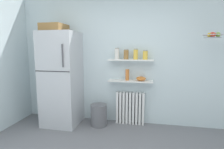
% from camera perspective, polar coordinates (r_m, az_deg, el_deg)
% --- Properties ---
extents(back_wall, '(7.04, 0.10, 2.60)m').
position_cam_1_polar(back_wall, '(3.62, 4.63, 4.86)').
color(back_wall, silver).
rests_on(back_wall, ground_plane).
extents(refrigerator, '(0.68, 0.69, 1.98)m').
position_cam_1_polar(refrigerator, '(3.66, -15.94, -0.90)').
color(refrigerator, '#B7BABF').
rests_on(refrigerator, ground_plane).
extents(radiator, '(0.57, 0.12, 0.65)m').
position_cam_1_polar(radiator, '(3.68, 5.85, -10.67)').
color(radiator, white).
rests_on(radiator, ground_plane).
extents(wall_shelf_lower, '(0.87, 0.22, 0.02)m').
position_cam_1_polar(wall_shelf_lower, '(3.50, 5.94, -2.08)').
color(wall_shelf_lower, white).
extents(wall_shelf_upper, '(0.87, 0.22, 0.02)m').
position_cam_1_polar(wall_shelf_upper, '(3.45, 6.05, 4.65)').
color(wall_shelf_upper, white).
extents(storage_jar_0, '(0.09, 0.09, 0.22)m').
position_cam_1_polar(storage_jar_0, '(3.48, 1.58, 6.71)').
color(storage_jar_0, silver).
rests_on(storage_jar_0, wall_shelf_upper).
extents(storage_jar_1, '(0.09, 0.09, 0.20)m').
position_cam_1_polar(storage_jar_1, '(3.46, 4.57, 6.49)').
color(storage_jar_1, olive).
rests_on(storage_jar_1, wall_shelf_upper).
extents(storage_jar_2, '(0.08, 0.08, 0.21)m').
position_cam_1_polar(storage_jar_2, '(3.44, 7.59, 6.51)').
color(storage_jar_2, yellow).
rests_on(storage_jar_2, wall_shelf_upper).
extents(storage_jar_3, '(0.09, 0.09, 0.18)m').
position_cam_1_polar(storage_jar_3, '(3.43, 10.63, 6.21)').
color(storage_jar_3, yellow).
rests_on(storage_jar_3, wall_shelf_upper).
extents(vase, '(0.07, 0.07, 0.22)m').
position_cam_1_polar(vase, '(3.49, 4.92, -0.08)').
color(vase, '#CC7033').
rests_on(vase, wall_shelf_lower).
extents(shelf_bowl, '(0.19, 0.19, 0.08)m').
position_cam_1_polar(shelf_bowl, '(3.48, 9.30, -1.31)').
color(shelf_bowl, orange).
rests_on(shelf_bowl, wall_shelf_lower).
extents(trash_bin, '(0.32, 0.32, 0.43)m').
position_cam_1_polar(trash_bin, '(3.62, -4.27, -12.82)').
color(trash_bin, slate).
rests_on(trash_bin, ground_plane).
extents(hanging_fruit_basket, '(0.31, 0.31, 0.09)m').
position_cam_1_polar(hanging_fruit_basket, '(3.33, 29.65, 10.89)').
color(hanging_fruit_basket, '#B2B2B7').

